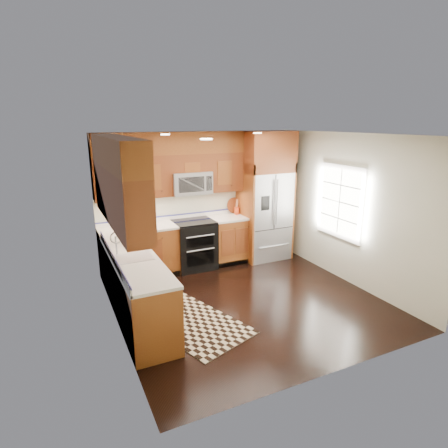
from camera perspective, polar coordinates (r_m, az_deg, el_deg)
name	(u,v)px	position (r m, az deg, el deg)	size (l,w,h in m)	color
ground	(246,300)	(6.16, 3.44, -11.52)	(4.00, 4.00, 0.00)	black
wall_back	(199,198)	(7.45, -3.80, 3.90)	(4.00, 0.02, 2.60)	beige
wall_left	(113,240)	(5.07, -16.60, -2.32)	(0.02, 4.00, 2.60)	beige
wall_right	(349,210)	(6.85, 18.47, 2.11)	(0.02, 4.00, 2.60)	beige
window	(340,202)	(6.96, 17.28, 3.25)	(0.04, 1.10, 1.30)	white
base_cabinets	(155,267)	(6.32, -10.41, -6.53)	(2.85, 3.00, 0.90)	brown
countertop	(161,237)	(6.30, -9.65, -2.02)	(2.86, 3.01, 0.04)	beige
upper_cabinets	(152,170)	(6.12, -10.87, 8.01)	(2.85, 3.00, 1.15)	brown
range	(194,245)	(7.28, -4.55, -3.17)	(0.76, 0.67, 0.95)	black
microwave	(190,183)	(7.11, -5.13, 6.27)	(0.76, 0.40, 0.42)	#B2B2B7
refrigerator	(265,196)	(7.70, 6.29, 4.25)	(0.98, 0.75, 2.60)	#B2B2B7
sink_faucet	(131,254)	(5.42, -13.97, -4.40)	(0.54, 0.44, 0.37)	#B2B2B7
rug	(193,323)	(5.54, -4.82, -14.74)	(1.00, 1.67, 0.01)	black
knife_block	(142,219)	(7.05, -12.41, 0.77)	(0.12, 0.15, 0.26)	tan
utensil_crock	(237,209)	(7.64, 1.98, 2.28)	(0.14, 0.14, 0.31)	#B73816
cutting_board	(234,212)	(7.77, 1.56, 1.78)	(0.33, 0.33, 0.02)	brown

